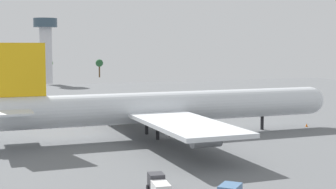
% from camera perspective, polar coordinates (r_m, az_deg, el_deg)
% --- Properties ---
extents(ground_plane, '(292.26, 292.26, 0.00)m').
position_cam_1_polar(ground_plane, '(101.28, 0.00, -4.67)').
color(ground_plane, slate).
extents(cargo_airplane, '(73.07, 61.43, 18.41)m').
position_cam_1_polar(cargo_airplane, '(100.24, -0.30, -1.46)').
color(cargo_airplane, silver).
rests_on(cargo_airplane, ground_plane).
extents(maintenance_van, '(2.83, 5.50, 2.35)m').
position_cam_1_polar(maintenance_van, '(61.35, -1.07, -10.18)').
color(maintenance_van, '#333338').
rests_on(maintenance_van, ground_plane).
extents(baggage_tug, '(3.92, 2.45, 2.20)m').
position_cam_1_polar(baggage_tug, '(123.61, -8.72, -2.35)').
color(baggage_tug, '#B21E19').
rests_on(baggage_tug, ground_plane).
extents(safety_cone_nose, '(0.54, 0.54, 0.77)m').
position_cam_1_polar(safety_cone_nose, '(116.72, 15.32, -3.33)').
color(safety_cone_nose, orange).
rests_on(safety_cone_nose, ground_plane).
extents(control_tower, '(11.15, 11.15, 31.18)m').
position_cam_1_polar(control_tower, '(249.70, -13.59, 5.58)').
color(control_tower, silver).
rests_on(control_tower, ground_plane).
extents(tree_line_backdrop, '(100.86, 6.99, 15.73)m').
position_cam_1_polar(tree_line_backdrop, '(287.96, -16.92, 3.76)').
color(tree_line_backdrop, '#51381E').
rests_on(tree_line_backdrop, ground_plane).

